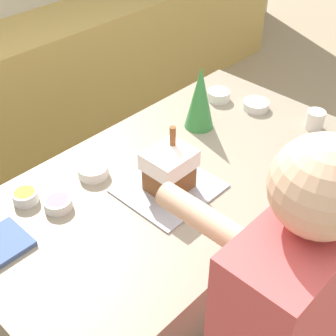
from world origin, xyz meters
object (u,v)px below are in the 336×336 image
object	(u,v)px
mug	(315,120)
candy_bowl_front_corner	(25,196)
candy_bowl_near_tray_right	(219,95)
candy_bowl_behind_tray	(256,105)
candy_bowl_far_right	(93,170)
candy_bowl_far_left	(58,203)
baking_tray	(169,188)
decorative_tree	(200,98)
gingerbread_house	(169,169)

from	to	relation	value
mug	candy_bowl_front_corner	bearing A→B (deg)	156.05
candy_bowl_near_tray_right	candy_bowl_behind_tray	size ratio (longest dim) A/B	0.89
candy_bowl_far_right	candy_bowl_far_left	distance (m)	0.22
candy_bowl_near_tray_right	candy_bowl_far_left	xyz separation A→B (m)	(-1.05, -0.07, -0.01)
baking_tray	mug	size ratio (longest dim) A/B	4.07
mug	decorative_tree	bearing A→B (deg)	132.08
gingerbread_house	decorative_tree	world-z (taller)	decorative_tree
candy_bowl_near_tray_right	candy_bowl_front_corner	xyz separation A→B (m)	(-1.11, 0.05, -0.00)
gingerbread_house	decorative_tree	size ratio (longest dim) A/B	0.83
baking_tray	candy_bowl_far_left	size ratio (longest dim) A/B	3.37
gingerbread_house	candy_bowl_behind_tray	bearing A→B (deg)	8.33
candy_bowl_near_tray_right	candy_bowl_far_left	bearing A→B (deg)	-176.40
candy_bowl_behind_tray	candy_bowl_near_tray_right	bearing A→B (deg)	108.01
decorative_tree	candy_bowl_far_right	size ratio (longest dim) A/B	2.44
baking_tray	candy_bowl_far_right	bearing A→B (deg)	117.91
decorative_tree	mug	distance (m)	0.55
gingerbread_house	candy_bowl_near_tray_right	bearing A→B (deg)	23.66
gingerbread_house	mug	distance (m)	0.81
candy_bowl_far_right	candy_bowl_front_corner	distance (m)	0.29
gingerbread_house	candy_bowl_near_tray_right	size ratio (longest dim) A/B	2.24
decorative_tree	candy_bowl_front_corner	bearing A→B (deg)	170.68
baking_tray	candy_bowl_near_tray_right	world-z (taller)	candy_bowl_near_tray_right
baking_tray	candy_bowl_front_corner	size ratio (longest dim) A/B	3.69
decorative_tree	candy_bowl_behind_tray	xyz separation A→B (m)	(0.32, -0.10, -0.13)
candy_bowl_near_tray_right	decorative_tree	bearing A→B (deg)	-161.31
baking_tray	candy_bowl_far_left	world-z (taller)	candy_bowl_far_left
mug	candy_bowl_far_right	bearing A→B (deg)	153.12
candy_bowl_behind_tray	gingerbread_house	bearing A→B (deg)	-171.67
gingerbread_house	candy_bowl_far_right	distance (m)	0.33
candy_bowl_near_tray_right	mug	xyz separation A→B (m)	(0.11, -0.49, 0.02)
gingerbread_house	candy_bowl_far_left	world-z (taller)	gingerbread_house
decorative_tree	candy_bowl_far_right	xyz separation A→B (m)	(-0.58, 0.08, -0.13)
decorative_tree	candy_bowl_far_left	world-z (taller)	decorative_tree
gingerbread_house	candy_bowl_far_right	xyz separation A→B (m)	(-0.15, 0.29, -0.08)
candy_bowl_far_right	mug	xyz separation A→B (m)	(0.94, -0.48, 0.02)
gingerbread_house	decorative_tree	bearing A→B (deg)	26.47
candy_bowl_far_right	candy_bowl_front_corner	size ratio (longest dim) A/B	1.28
candy_bowl_far_left	candy_bowl_front_corner	distance (m)	0.14
candy_bowl_near_tray_right	baking_tray	bearing A→B (deg)	-156.33
candy_bowl_far_right	candy_bowl_behind_tray	distance (m)	0.91
decorative_tree	candy_bowl_far_left	distance (m)	0.80
gingerbread_house	candy_bowl_front_corner	world-z (taller)	gingerbread_house
candy_bowl_behind_tray	candy_bowl_front_corner	size ratio (longest dim) A/B	1.30
gingerbread_house	candy_bowl_near_tray_right	distance (m)	0.74
candy_bowl_behind_tray	candy_bowl_far_right	bearing A→B (deg)	168.69
candy_bowl_far_left	candy_bowl_front_corner	xyz separation A→B (m)	(-0.06, 0.12, 0.00)
candy_bowl_near_tray_right	mug	distance (m)	0.50
baking_tray	candy_bowl_far_right	world-z (taller)	candy_bowl_far_right
candy_bowl_behind_tray	candy_bowl_front_corner	world-z (taller)	candy_bowl_front_corner
decorative_tree	candy_bowl_far_left	xyz separation A→B (m)	(-0.79, 0.02, -0.13)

